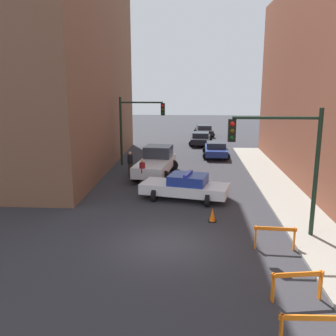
# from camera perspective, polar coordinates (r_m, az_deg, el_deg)

# --- Properties ---
(ground_plane) EXTENTS (120.00, 120.00, 0.00)m
(ground_plane) POSITION_cam_1_polar(r_m,az_deg,el_deg) (15.17, -0.14, -11.48)
(ground_plane) COLOR #2D2D33
(sidewalk_right) EXTENTS (2.40, 44.00, 0.12)m
(sidewalk_right) POSITION_cam_1_polar(r_m,az_deg,el_deg) (16.04, 23.00, -10.93)
(sidewalk_right) COLOR gray
(sidewalk_right) RESTS_ON ground_plane
(traffic_light_near) EXTENTS (3.64, 0.35, 5.20)m
(traffic_light_near) POSITION_cam_1_polar(r_m,az_deg,el_deg) (15.55, 17.78, 2.16)
(traffic_light_near) COLOR black
(traffic_light_near) RESTS_ON sidewalk_right
(traffic_light_far) EXTENTS (3.44, 0.35, 5.20)m
(traffic_light_far) POSITION_cam_1_polar(r_m,az_deg,el_deg) (28.55, -5.03, 7.11)
(traffic_light_far) COLOR black
(traffic_light_far) RESTS_ON ground_plane
(police_car) EXTENTS (5.00, 3.03, 1.52)m
(police_car) POSITION_cam_1_polar(r_m,az_deg,el_deg) (20.43, 2.67, -2.83)
(police_car) COLOR white
(police_car) RESTS_ON ground_plane
(white_truck) EXTENTS (3.06, 5.60, 1.90)m
(white_truck) POSITION_cam_1_polar(r_m,az_deg,el_deg) (25.73, -1.85, 0.90)
(white_truck) COLOR silver
(white_truck) RESTS_ON ground_plane
(parked_car_near) EXTENTS (2.36, 4.35, 1.31)m
(parked_car_near) POSITION_cam_1_polar(r_m,az_deg,el_deg) (32.31, 7.31, 2.86)
(parked_car_near) COLOR navy
(parked_car_near) RESTS_ON ground_plane
(parked_car_mid) EXTENTS (2.48, 4.42, 1.31)m
(parked_car_mid) POSITION_cam_1_polar(r_m,az_deg,el_deg) (38.43, 5.02, 4.52)
(parked_car_mid) COLOR black
(parked_car_mid) RESTS_ON ground_plane
(parked_car_far) EXTENTS (2.48, 4.42, 1.31)m
(parked_car_far) POSITION_cam_1_polar(r_m,az_deg,el_deg) (45.02, 5.48, 5.74)
(parked_car_far) COLOR black
(parked_car_far) RESTS_ON ground_plane
(pedestrian_crossing) EXTENTS (0.43, 0.43, 1.66)m
(pedestrian_crossing) POSITION_cam_1_polar(r_m,az_deg,el_deg) (23.16, -3.93, -0.60)
(pedestrian_crossing) COLOR #382D23
(pedestrian_crossing) RESTS_ON ground_plane
(pedestrian_corner) EXTENTS (0.49, 0.49, 1.66)m
(pedestrian_corner) POSITION_cam_1_polar(r_m,az_deg,el_deg) (25.83, -5.79, 0.78)
(pedestrian_corner) COLOR #382D23
(pedestrian_corner) RESTS_ON ground_plane
(barrier_front) EXTENTS (1.60, 0.21, 0.90)m
(barrier_front) POSITION_cam_1_polar(r_m,az_deg,el_deg) (10.25, 21.09, -21.52)
(barrier_front) COLOR orange
(barrier_front) RESTS_ON ground_plane
(barrier_mid) EXTENTS (1.59, 0.39, 0.90)m
(barrier_mid) POSITION_cam_1_polar(r_m,az_deg,el_deg) (11.99, 19.08, -15.99)
(barrier_mid) COLOR orange
(barrier_mid) RESTS_ON ground_plane
(barrier_back) EXTENTS (1.60, 0.26, 0.90)m
(barrier_back) POSITION_cam_1_polar(r_m,az_deg,el_deg) (15.05, 15.98, -9.66)
(barrier_back) COLOR orange
(barrier_back) RESTS_ON ground_plane
(traffic_cone) EXTENTS (0.36, 0.36, 0.66)m
(traffic_cone) POSITION_cam_1_polar(r_m,az_deg,el_deg) (17.44, 6.79, -7.12)
(traffic_cone) COLOR black
(traffic_cone) RESTS_ON ground_plane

